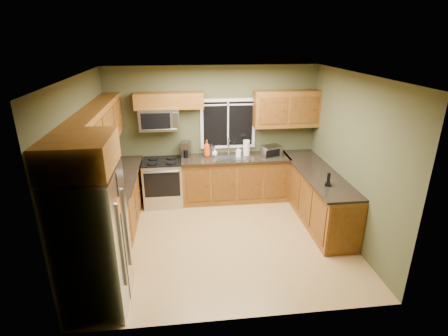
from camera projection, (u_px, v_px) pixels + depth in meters
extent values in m
plane|color=#A77F49|center=(223.00, 238.00, 5.93)|extent=(4.20, 4.20, 0.00)
plane|color=white|center=(223.00, 75.00, 4.96)|extent=(4.20, 4.20, 0.00)
plane|color=#484A2C|center=(213.00, 134.00, 7.12)|extent=(4.20, 0.00, 4.20)
plane|color=#484A2C|center=(243.00, 222.00, 3.78)|extent=(4.20, 0.00, 4.20)
plane|color=#484A2C|center=(84.00, 170.00, 5.22)|extent=(0.00, 3.60, 3.60)
plane|color=#484A2C|center=(351.00, 159.00, 5.68)|extent=(0.00, 3.60, 3.60)
cube|color=white|center=(228.00, 124.00, 7.06)|extent=(1.12, 0.03, 1.02)
cube|color=black|center=(228.00, 124.00, 7.06)|extent=(1.00, 0.01, 0.90)
cube|color=white|center=(228.00, 124.00, 7.05)|extent=(0.03, 0.01, 0.90)
cube|color=white|center=(228.00, 105.00, 6.91)|extent=(1.00, 0.01, 0.03)
cube|color=brown|center=(117.00, 208.00, 6.02)|extent=(0.60, 2.65, 0.90)
cube|color=black|center=(115.00, 183.00, 5.85)|extent=(0.65, 2.65, 0.04)
cube|color=brown|center=(235.00, 179.00, 7.21)|extent=(2.17, 0.60, 0.90)
cube|color=black|center=(235.00, 158.00, 7.02)|extent=(2.17, 0.65, 0.04)
cube|color=brown|center=(316.00, 195.00, 6.48)|extent=(0.60, 2.50, 0.90)
cube|color=#623711|center=(346.00, 231.00, 5.31)|extent=(0.56, 0.02, 0.82)
cube|color=black|center=(317.00, 172.00, 6.31)|extent=(0.65, 2.50, 0.04)
cube|color=brown|center=(98.00, 128.00, 5.50)|extent=(0.33, 2.65, 0.72)
cube|color=brown|center=(169.00, 101.00, 6.61)|extent=(1.30, 0.33, 0.30)
cube|color=brown|center=(286.00, 109.00, 6.94)|extent=(1.30, 0.33, 0.72)
cube|color=brown|center=(79.00, 154.00, 3.81)|extent=(0.72, 0.90, 0.38)
cube|color=#B7B7BC|center=(93.00, 242.00, 4.22)|extent=(0.72, 0.90, 1.80)
cube|color=slate|center=(121.00, 246.00, 4.05)|extent=(0.03, 0.04, 1.10)
cube|color=slate|center=(126.00, 228.00, 4.42)|extent=(0.03, 0.04, 1.10)
cube|color=black|center=(124.00, 240.00, 4.26)|extent=(0.01, 0.02, 1.78)
cube|color=#E15615|center=(119.00, 207.00, 3.98)|extent=(0.01, 0.14, 0.20)
cube|color=#B7B7BC|center=(163.00, 183.00, 7.03)|extent=(0.76, 0.65, 0.90)
cube|color=black|center=(162.00, 162.00, 6.86)|extent=(0.76, 0.64, 0.03)
cube|color=black|center=(162.00, 185.00, 6.68)|extent=(0.68, 0.02, 0.50)
cylinder|color=slate|center=(161.00, 172.00, 6.57)|extent=(0.64, 0.04, 0.04)
cylinder|color=black|center=(152.00, 163.00, 6.70)|extent=(0.20, 0.20, 0.01)
cylinder|color=black|center=(171.00, 162.00, 6.74)|extent=(0.20, 0.20, 0.01)
cylinder|color=black|center=(153.00, 158.00, 6.96)|extent=(0.20, 0.20, 0.01)
cylinder|color=black|center=(171.00, 158.00, 7.00)|extent=(0.20, 0.20, 0.01)
cube|color=#B7B7BC|center=(159.00, 119.00, 6.69)|extent=(0.76, 0.38, 0.42)
cube|color=black|center=(156.00, 121.00, 6.50)|extent=(0.54, 0.01, 0.30)
cube|color=slate|center=(176.00, 121.00, 6.54)|extent=(0.10, 0.01, 0.30)
cylinder|color=slate|center=(159.00, 130.00, 6.55)|extent=(0.66, 0.02, 0.02)
cube|color=slate|center=(230.00, 157.00, 7.00)|extent=(0.60, 0.42, 0.02)
cylinder|color=#B7B7BC|center=(229.00, 146.00, 7.13)|extent=(0.03, 0.03, 0.34)
cylinder|color=#B7B7BC|center=(229.00, 140.00, 6.99)|extent=(0.03, 0.18, 0.03)
cube|color=#B7B7BC|center=(271.00, 151.00, 6.99)|extent=(0.44, 0.38, 0.23)
cube|color=black|center=(273.00, 153.00, 6.86)|extent=(0.30, 0.11, 0.16)
cube|color=slate|center=(186.00, 149.00, 7.01)|extent=(0.21, 0.25, 0.30)
cylinder|color=black|center=(186.00, 154.00, 6.96)|extent=(0.13, 0.13, 0.16)
cylinder|color=#B7B7BC|center=(212.00, 151.00, 7.06)|extent=(0.18, 0.18, 0.20)
cone|color=black|center=(212.00, 145.00, 7.02)|extent=(0.12, 0.12, 0.05)
cylinder|color=white|center=(246.00, 148.00, 7.07)|extent=(0.17, 0.17, 0.31)
cylinder|color=slate|center=(247.00, 140.00, 7.01)|extent=(0.03, 0.03, 0.04)
imported|color=#E15615|center=(207.00, 148.00, 7.01)|extent=(0.16, 0.16, 0.33)
imported|color=white|center=(239.00, 152.00, 7.00)|extent=(0.12, 0.12, 0.21)
imported|color=white|center=(214.00, 152.00, 7.05)|extent=(0.13, 0.13, 0.16)
cube|color=black|center=(328.00, 184.00, 5.68)|extent=(0.13, 0.13, 0.04)
cube|color=black|center=(329.00, 178.00, 5.64)|extent=(0.06, 0.05, 0.18)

